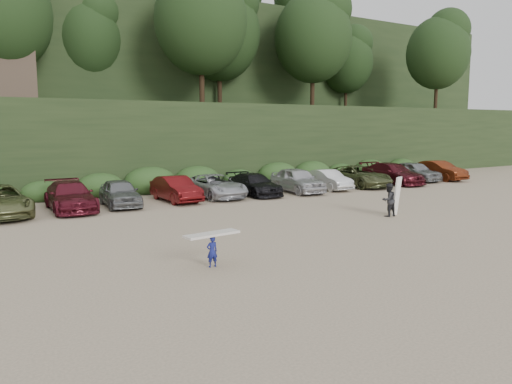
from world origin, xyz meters
TOP-DOWN VIEW (x-y plane):
  - ground at (0.00, 0.00)m, footprint 120.00×120.00m
  - hillside_backdrop at (-0.26, 35.93)m, footprint 90.00×41.50m
  - parked_cars at (1.29, 10.02)m, footprint 39.60×6.02m
  - child_surfer at (-6.81, -3.06)m, footprint 1.86×0.70m
  - adult_surfer at (4.48, 0.24)m, footprint 1.25×0.61m

SIDE VIEW (x-z plane):
  - ground at x=0.00m, z-range 0.00..0.00m
  - child_surfer at x=-6.81m, z-range 0.20..1.29m
  - parked_cars at x=1.29m, z-range -0.07..1.58m
  - adult_surfer at x=4.48m, z-range -0.13..1.78m
  - hillside_backdrop at x=-0.26m, z-range -2.78..25.22m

